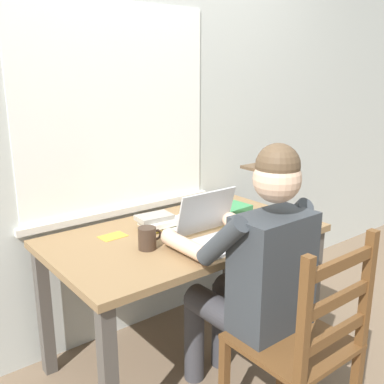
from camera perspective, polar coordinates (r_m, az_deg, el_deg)
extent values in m
plane|color=brown|center=(2.58, -0.83, -20.30)|extent=(8.00, 8.00, 0.00)
cube|color=beige|center=(2.50, -7.59, 10.47)|extent=(6.00, 0.04, 2.60)
cube|color=white|center=(2.42, -9.59, 10.42)|extent=(1.12, 0.01, 1.08)
cube|color=beige|center=(2.52, -8.97, -2.31)|extent=(1.18, 0.06, 0.04)
cube|color=olive|center=(2.25, -0.90, -5.60)|extent=(1.36, 0.77, 0.03)
cube|color=#4C4742|center=(1.88, -10.63, -23.11)|extent=(0.06, 0.06, 0.68)
cube|color=#4C4742|center=(2.60, 15.20, -11.86)|extent=(0.06, 0.06, 0.68)
cube|color=#4C4742|center=(2.41, -18.41, -14.41)|extent=(0.06, 0.06, 0.68)
cube|color=#4C4742|center=(3.00, 4.81, -7.54)|extent=(0.06, 0.06, 0.68)
cube|color=#33383D|center=(1.88, 10.27, -10.13)|extent=(0.34, 0.20, 0.50)
sphere|color=#DBB293|center=(1.75, 10.88, 1.67)|extent=(0.19, 0.19, 0.19)
sphere|color=brown|center=(1.73, 10.97, 3.34)|extent=(0.17, 0.17, 0.17)
cube|color=brown|center=(1.79, 8.88, 3.21)|extent=(0.13, 0.10, 0.01)
cylinder|color=#38383D|center=(2.06, 3.90, -15.33)|extent=(0.13, 0.40, 0.13)
cylinder|color=#38383D|center=(2.17, 7.53, -13.73)|extent=(0.13, 0.40, 0.13)
cylinder|color=#38383D|center=(2.31, 0.29, -18.24)|extent=(0.10, 0.10, 0.46)
cylinder|color=#38383D|center=(2.41, 3.79, -16.74)|extent=(0.10, 0.10, 0.46)
cylinder|color=#33383D|center=(1.74, 3.87, -6.38)|extent=(0.10, 0.25, 0.25)
cylinder|color=#DBB293|center=(1.94, -0.77, -6.98)|extent=(0.07, 0.28, 0.07)
sphere|color=#DBB293|center=(2.05, -2.94, -5.74)|extent=(0.08, 0.08, 0.08)
cylinder|color=#33383D|center=(2.01, 12.37, -3.64)|extent=(0.10, 0.25, 0.25)
cylinder|color=#DBB293|center=(2.19, 7.59, -4.46)|extent=(0.07, 0.28, 0.07)
sphere|color=#DBB293|center=(2.28, 4.90, -3.59)|extent=(0.08, 0.08, 0.08)
cube|color=brown|center=(1.94, 12.67, -18.22)|extent=(0.42, 0.42, 0.02)
cube|color=brown|center=(2.29, 11.64, -19.29)|extent=(0.04, 0.04, 0.44)
cube|color=brown|center=(2.06, 4.15, -23.38)|extent=(0.04, 0.04, 0.44)
cube|color=brown|center=(1.86, 21.54, -11.54)|extent=(0.04, 0.04, 0.48)
cube|color=brown|center=(1.58, 14.19, -16.00)|extent=(0.04, 0.04, 0.48)
cube|color=brown|center=(1.78, 17.87, -17.01)|extent=(0.36, 0.02, 0.04)
cube|color=brown|center=(1.71, 18.26, -13.02)|extent=(0.36, 0.02, 0.04)
cube|color=brown|center=(1.65, 18.66, -8.72)|extent=(0.36, 0.02, 0.04)
cube|color=#ADAFB2|center=(2.10, 4.34, -6.45)|extent=(0.33, 0.23, 0.02)
cube|color=silver|center=(2.10, 4.34, -6.21)|extent=(0.29, 0.17, 0.00)
cube|color=#ADAFB2|center=(2.16, 1.82, -2.55)|extent=(0.33, 0.07, 0.21)
cube|color=silver|center=(2.16, 1.82, -2.55)|extent=(0.29, 0.05, 0.18)
ellipsoid|color=black|center=(2.28, 9.95, -4.66)|extent=(0.06, 0.10, 0.03)
cylinder|color=white|center=(2.40, 13.56, -2.90)|extent=(0.08, 0.08, 0.10)
torus|color=white|center=(2.44, 14.36, -2.53)|extent=(0.05, 0.01, 0.05)
cylinder|color=#38281E|center=(2.03, -5.79, -5.95)|extent=(0.08, 0.08, 0.10)
torus|color=#38281E|center=(2.06, -4.54, -5.49)|extent=(0.05, 0.01, 0.05)
cube|color=gold|center=(2.46, 5.45, -3.12)|extent=(0.18, 0.15, 0.02)
cube|color=gray|center=(2.46, 5.32, -2.57)|extent=(0.16, 0.15, 0.02)
cube|color=#38844C|center=(2.45, 5.10, -2.06)|extent=(0.20, 0.16, 0.03)
cube|color=gold|center=(2.29, -4.40, -4.45)|extent=(0.15, 0.12, 0.02)
cube|color=white|center=(2.28, -4.39, -3.90)|extent=(0.17, 0.14, 0.03)
cube|color=gray|center=(2.28, -4.87, -3.25)|extent=(0.19, 0.13, 0.03)
cube|color=silver|center=(2.33, -2.07, -4.16)|extent=(0.27, 0.21, 0.02)
cube|color=gold|center=(2.22, -10.15, -5.63)|extent=(0.13, 0.10, 0.00)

